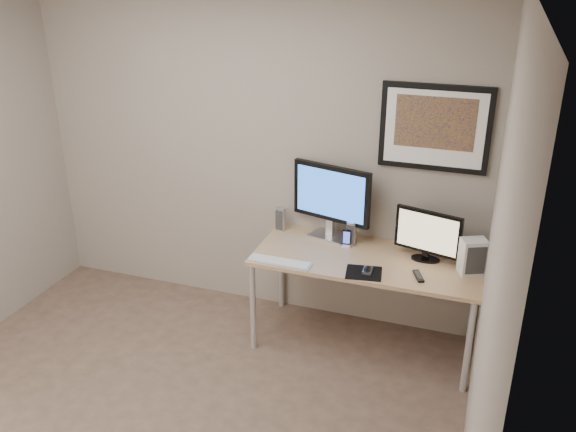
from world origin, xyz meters
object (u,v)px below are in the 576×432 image
monitor_tv (428,235)px  phone_dock (347,238)px  framed_art (435,128)px  speaker_left (281,219)px  fan_unit (473,256)px  desk (367,266)px  speaker_right (351,233)px  keyboard (280,262)px  monitor_large (331,199)px

monitor_tv → phone_dock: bearing=-168.2°
framed_art → monitor_tv: size_ratio=1.61×
speaker_left → fan_unit: size_ratio=0.75×
desk → fan_unit: size_ratio=6.40×
phone_dock → fan_unit: (0.89, -0.12, 0.06)m
monitor_tv → speaker_left: 1.15m
framed_art → phone_dock: framed_art is taller
speaker_right → phone_dock: (-0.02, -0.05, -0.02)m
speaker_right → monitor_tv: bearing=-12.5°
desk → framed_art: bearing=43.5°
keyboard → phone_dock: bearing=48.0°
monitor_large → speaker_left: size_ratio=3.30×
framed_art → speaker_right: size_ratio=4.18×
monitor_large → speaker_left: (-0.40, 0.01, -0.22)m
speaker_left → fan_unit: 1.47m
desk → monitor_large: size_ratio=2.59×
fan_unit → desk: bearing=156.0°
monitor_tv → speaker_right: bearing=-173.5°
framed_art → monitor_tv: bearing=-79.4°
framed_art → monitor_large: size_ratio=1.21×
desk → monitor_tv: bearing=13.5°
speaker_left → framed_art: bearing=8.7°
monitor_tv → keyboard: size_ratio=1.03×
framed_art → monitor_tv: (0.04, -0.24, -0.69)m
monitor_tv → phone_dock: monitor_tv is taller
speaker_right → fan_unit: (0.87, -0.17, 0.04)m
phone_dock → fan_unit: 0.90m
phone_dock → fan_unit: fan_unit is taller
monitor_large → monitor_tv: bearing=3.4°
desk → fan_unit: 0.73m
monitor_tv → keyboard: 1.05m
framed_art → speaker_left: 1.35m
desk → speaker_left: speaker_left is taller
speaker_left → desk: bearing=-14.2°
keyboard → speaker_right: bearing=49.9°
desk → phone_dock: phone_dock is taller
speaker_right → fan_unit: 0.89m
framed_art → phone_dock: bearing=-158.9°
monitor_tv → speaker_right: 0.58m
speaker_left → phone_dock: (0.55, -0.12, -0.03)m
desk → speaker_left: 0.80m
monitor_large → speaker_right: (0.17, -0.06, -0.23)m
speaker_right → monitor_large: bearing=156.7°
monitor_large → fan_unit: bearing=1.9°
monitor_large → phone_dock: monitor_large is taller
framed_art → speaker_right: bearing=-163.3°
fan_unit → monitor_large: bearing=143.1°
speaker_left → keyboard: (0.18, -0.53, -0.09)m
framed_art → monitor_large: framed_art is taller
phone_dock → keyboard: (-0.38, -0.40, -0.06)m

